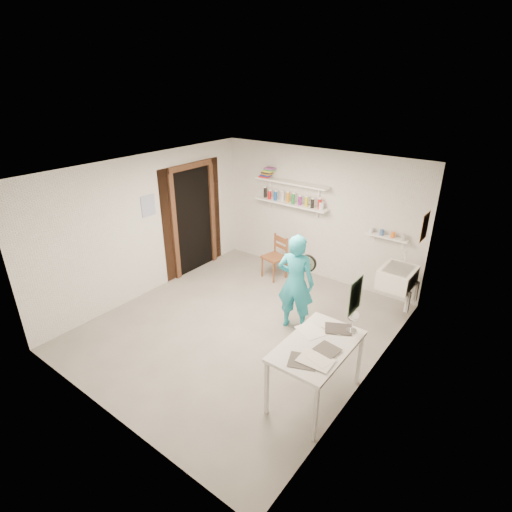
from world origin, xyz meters
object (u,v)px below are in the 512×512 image
Objects in this scene: belfast_sink at (397,277)px; work_table at (315,372)px; wooden_chair at (274,257)px; desk_lamp at (353,315)px; wall_clock at (307,263)px; man at (296,283)px.

work_table is at bearing -92.72° from belfast_sink.
work_table is at bearing -32.64° from wooden_chair.
wooden_chair is 3.03m from desk_lamp.
wall_clock is at bearing -23.59° from wooden_chair.
belfast_sink is 2.34m from work_table.
man reaches higher than desk_lamp.
belfast_sink is at bearing 28.43° from wall_clock.
desk_lamp is (0.08, -1.85, 0.30)m from belfast_sink.
wall_clock is at bearing -119.87° from man.
wooden_chair is 0.72× the size of work_table.
work_table is (-0.11, -2.32, -0.31)m from belfast_sink.
wall_clock reaches higher than belfast_sink.
belfast_sink is 0.40× the size of man.
wooden_chair reaches higher than work_table.
desk_lamp is at bearing -23.71° from wooden_chair.
man reaches higher than belfast_sink.
wall_clock is 1.66m from wooden_chair.
desk_lamp is (1.18, -0.66, 0.24)m from man.
wall_clock is (0.06, 0.21, 0.25)m from man.
man is 1.37m from desk_lamp.
work_table is (0.99, -1.12, -0.37)m from man.
man is 1.54m from work_table.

